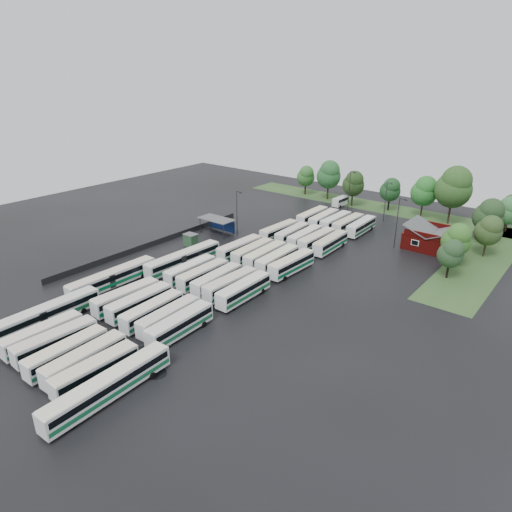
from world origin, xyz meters
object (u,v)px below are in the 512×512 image
Objects in this scene: artic_bus_east at (109,386)px; brick_building at (432,240)px; minibus at (340,201)px; artic_bus_west_a at (45,315)px.

brick_building is at bearing 78.03° from artic_bus_east.
brick_building is 1.82× the size of minibus.
minibus is at bearing 151.42° from brick_building.
minibus is (2.47, 82.53, -0.38)m from artic_bus_west_a.
brick_building reaches higher than artic_bus_east.
artic_bus_west_a is at bearing -89.60° from minibus.
artic_bus_east is 2.97× the size of minibus.
artic_bus_west_a is at bearing 167.87° from artic_bus_east.
minibus is (-30.51, 16.62, -0.54)m from brick_building.
brick_building reaches higher than artic_bus_west_a.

